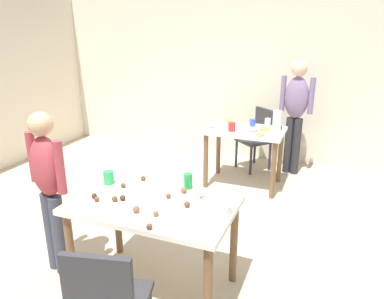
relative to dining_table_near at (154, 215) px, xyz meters
The scene contains 35 objects.
ground_plane 0.67m from the dining_table_near, 117.92° to the left, with size 6.40×6.40×0.00m, color tan.
wall_back 3.43m from the dining_table_near, 91.47° to the left, with size 6.40×0.10×2.60m, color beige.
dining_table_near is the anchor object (origin of this frame).
dining_table_far 2.20m from the dining_table_near, 86.33° to the left, with size 0.96×0.64×0.75m.
chair_far_table 2.87m from the dining_table_near, 86.33° to the left, with size 0.56×0.56×0.87m.
person_girl_near 0.89m from the dining_table_near, behind, with size 0.45×0.28×1.36m.
person_adult_far 2.94m from the dining_table_near, 76.83° to the left, with size 0.46×0.25×1.56m.
mixing_bowl 0.49m from the dining_table_near, ahead, with size 0.22×0.22×0.07m, color white.
soda_can 0.38m from the dining_table_near, 65.20° to the left, with size 0.07×0.07×0.12m, color #198438.
fork_near 0.47m from the dining_table_near, 34.18° to the left, with size 0.17×0.02×0.01m, color silver.
cup_near_0 0.53m from the dining_table_near, 161.96° to the left, with size 0.08×0.08×0.11m, color green.
cake_ball_0 0.17m from the dining_table_near, 51.52° to the left, with size 0.04×0.04×0.04m, color brown.
cake_ball_1 0.61m from the dining_table_near, 153.44° to the left, with size 0.04×0.04×0.04m, color brown.
cake_ball_2 0.30m from the dining_table_near, 56.53° to the left, with size 0.05×0.05×0.05m, color brown.
cake_ball_3 0.24m from the dining_table_near, 57.58° to the right, with size 0.04×0.04×0.04m, color brown.
cake_ball_4 0.26m from the dining_table_near, 163.96° to the right, with size 0.04×0.04×0.04m, color #3D2319.
cake_ball_5 0.42m from the dining_table_near, 129.36° to the left, with size 0.04×0.04×0.04m, color brown.
cake_ball_6 0.29m from the dining_table_near, ahead, with size 0.04×0.04×0.04m, color brown.
cake_ball_7 0.43m from the dining_table_near, 158.97° to the right, with size 0.04×0.04×0.04m, color brown.
cake_ball_8 0.38m from the dining_table_near, 25.15° to the left, with size 0.04×0.04×0.04m, color brown.
cake_ball_9 0.40m from the dining_table_near, 66.15° to the right, with size 0.04×0.04×0.04m, color brown.
cake_ball_10 0.31m from the dining_table_near, 159.67° to the right, with size 0.04×0.04×0.04m, color brown.
cake_ball_11 0.23m from the dining_table_near, 100.85° to the right, with size 0.05×0.05×0.05m, color brown.
cake_ball_12 0.46m from the dining_table_near, 165.77° to the right, with size 0.04×0.04×0.04m, color #3D2319.
cake_ball_13 0.38m from the dining_table_near, 158.37° to the left, with size 0.04×0.04×0.04m, color brown.
pitcher_far 2.33m from the dining_table_near, 77.12° to the left, with size 0.11×0.11×0.25m, color white.
cup_far_0 2.42m from the dining_table_near, 80.85° to the left, with size 0.07×0.07×0.12m, color white.
cup_far_1 2.39m from the dining_table_near, 85.33° to the left, with size 0.08×0.08×0.09m, color #3351B2.
cup_far_2 2.05m from the dining_table_near, 89.64° to the left, with size 0.09×0.09×0.11m, color red.
donut_far_0 2.15m from the dining_table_near, 83.36° to the left, with size 0.14×0.14×0.04m, color pink.
donut_far_1 2.01m from the dining_table_near, 79.19° to the left, with size 0.11×0.11×0.03m, color gold.
donut_far_2 2.14m from the dining_table_near, 97.42° to the left, with size 0.11×0.11×0.03m, color pink.
donut_far_3 2.45m from the dining_table_near, 77.83° to the left, with size 0.11×0.11×0.03m, color brown.
donut_far_4 2.46m from the dining_table_near, 93.14° to the left, with size 0.12×0.12×0.04m, color gold.
donut_far_5 2.26m from the dining_table_near, 80.43° to the left, with size 0.12×0.12×0.04m, color gold.
Camera 1 is at (1.22, -2.25, 1.95)m, focal length 33.78 mm.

